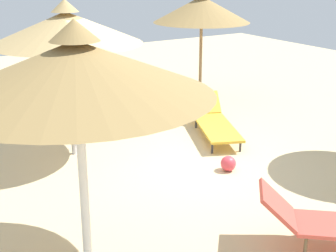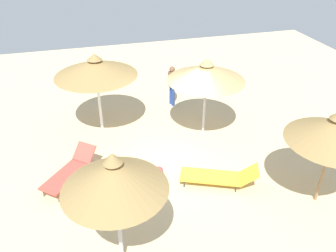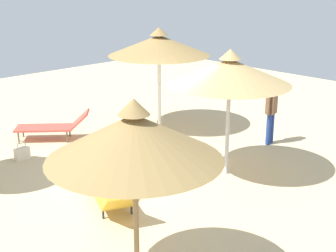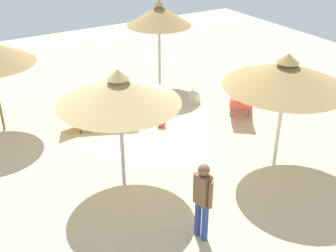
# 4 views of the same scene
# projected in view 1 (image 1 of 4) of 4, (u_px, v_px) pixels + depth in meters

# --- Properties ---
(ground) EXTENTS (24.00, 24.00, 0.10)m
(ground) POSITION_uv_depth(u_px,v_px,m) (162.00, 166.00, 8.73)
(ground) COLOR beige
(parasol_umbrella_front) EXTENTS (2.40, 2.40, 2.84)m
(parasol_umbrella_front) POSITION_uv_depth(u_px,v_px,m) (202.00, 9.00, 11.97)
(parasol_umbrella_front) COLOR olive
(parasol_umbrella_front) RESTS_ON ground
(parasol_umbrella_far_left) EXTENTS (2.85, 2.85, 2.91)m
(parasol_umbrella_far_left) POSITION_uv_depth(u_px,v_px,m) (76.00, 68.00, 4.91)
(parasol_umbrella_far_left) COLOR white
(parasol_umbrella_far_left) RESTS_ON ground
(parasol_umbrella_far_right) EXTENTS (2.65, 2.65, 2.83)m
(parasol_umbrella_far_right) POSITION_uv_depth(u_px,v_px,m) (66.00, 28.00, 8.40)
(parasol_umbrella_far_right) COLOR #B2B2B7
(parasol_umbrella_far_right) RESTS_ON ground
(lounge_chair_edge) EXTENTS (2.31, 1.48, 0.67)m
(lounge_chair_edge) POSITION_uv_depth(u_px,v_px,m) (214.00, 121.00, 10.07)
(lounge_chair_edge) COLOR gold
(lounge_chair_edge) RESTS_ON ground
(lounge_chair_near_left) EXTENTS (1.77, 1.92, 0.78)m
(lounge_chair_near_left) POSITION_uv_depth(u_px,v_px,m) (336.00, 222.00, 6.00)
(lounge_chair_near_left) COLOR #CC4C3F
(lounge_chair_near_left) RESTS_ON ground
(beach_ball) EXTENTS (0.27, 0.27, 0.27)m
(beach_ball) POSITION_uv_depth(u_px,v_px,m) (228.00, 164.00, 8.37)
(beach_ball) COLOR #D83F4C
(beach_ball) RESTS_ON ground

